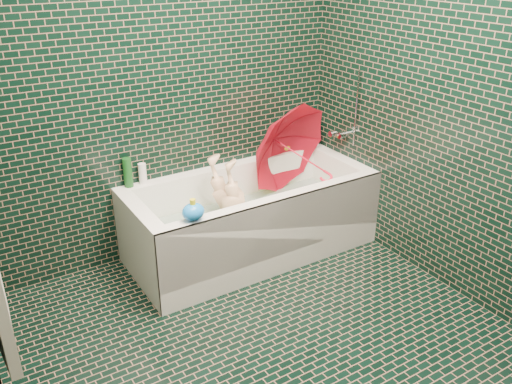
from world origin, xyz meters
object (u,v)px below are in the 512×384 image
bathtub (252,225)px  rubber_duck (287,146)px  child (234,213)px  umbrella (301,157)px  bath_toy (193,212)px

bathtub → rubber_duck: 0.74m
child → rubber_duck: 0.76m
child → umbrella: (0.56, -0.01, 0.31)m
bath_toy → umbrella: bearing=-4.5°
umbrella → bath_toy: size_ratio=4.15×
bathtub → rubber_duck: (0.53, 0.35, 0.38)m
umbrella → bathtub: bearing=175.8°
child → umbrella: umbrella is taller
umbrella → rubber_duck: 0.32m
bathtub → umbrella: size_ratio=2.44×
umbrella → child: bearing=168.8°
umbrella → bath_toy: 1.09m
umbrella → bath_toy: bearing=-171.2°
bathtub → child: bearing=152.9°
bathtub → child: 0.16m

